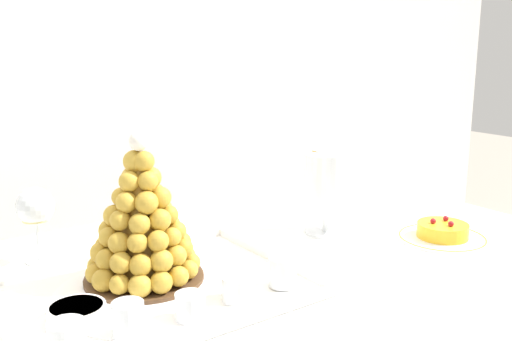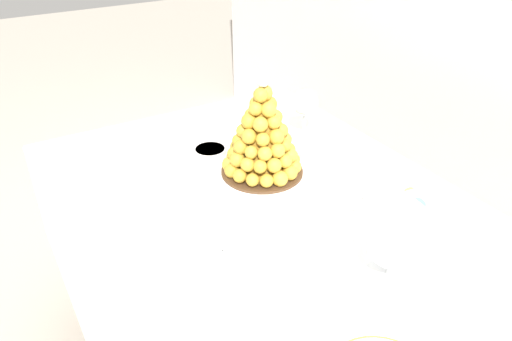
% 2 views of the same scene
% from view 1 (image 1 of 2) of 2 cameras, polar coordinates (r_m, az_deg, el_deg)
% --- Properties ---
extents(backdrop_wall, '(4.80, 0.10, 2.50)m').
position_cam_1_polar(backdrop_wall, '(2.28, -17.94, 12.94)').
color(backdrop_wall, silver).
rests_on(backdrop_wall, ground_plane).
extents(buffet_table, '(1.59, 1.02, 0.73)m').
position_cam_1_polar(buffet_table, '(1.35, 0.41, -12.92)').
color(buffet_table, brown).
rests_on(buffet_table, ground_plane).
extents(serving_tray, '(0.58, 0.43, 0.02)m').
position_cam_1_polar(serving_tray, '(1.20, -9.66, -11.40)').
color(serving_tray, white).
rests_on(serving_tray, buffet_table).
extents(croquembouche, '(0.24, 0.24, 0.30)m').
position_cam_1_polar(croquembouche, '(1.21, -10.83, -5.11)').
color(croquembouche, '#4C331E').
rests_on(croquembouche, serving_tray).
extents(dessert_cup_mid_left, '(0.05, 0.05, 0.06)m').
position_cam_1_polar(dessert_cup_mid_left, '(1.03, -12.08, -13.80)').
color(dessert_cup_mid_left, silver).
rests_on(dessert_cup_mid_left, serving_tray).
extents(dessert_cup_centre, '(0.05, 0.05, 0.05)m').
position_cam_1_polar(dessert_cup_centre, '(1.07, -6.30, -12.83)').
color(dessert_cup_centre, silver).
rests_on(dessert_cup_centre, serving_tray).
extents(dessert_cup_mid_right, '(0.06, 0.06, 0.05)m').
position_cam_1_polar(dessert_cup_mid_right, '(1.14, -1.76, -11.21)').
color(dessert_cup_mid_right, silver).
rests_on(dessert_cup_mid_right, serving_tray).
extents(dessert_cup_right, '(0.05, 0.05, 0.06)m').
position_cam_1_polar(dessert_cup_right, '(1.19, 2.56, -9.69)').
color(dessert_cup_right, silver).
rests_on(dessert_cup_right, serving_tray).
extents(creme_brulee_ramekin, '(0.10, 0.10, 0.02)m').
position_cam_1_polar(creme_brulee_ramekin, '(1.12, -16.73, -12.74)').
color(creme_brulee_ramekin, white).
rests_on(creme_brulee_ramekin, serving_tray).
extents(macaron_goblet, '(0.12, 0.12, 0.22)m').
position_cam_1_polar(macaron_goblet, '(1.50, 6.78, -1.08)').
color(macaron_goblet, white).
rests_on(macaron_goblet, buffet_table).
extents(fruit_tart_plate, '(0.22, 0.22, 0.05)m').
position_cam_1_polar(fruit_tart_plate, '(1.55, 17.34, -5.75)').
color(fruit_tart_plate, white).
rests_on(fruit_tart_plate, buffet_table).
extents(wine_glass, '(0.08, 0.08, 0.17)m').
position_cam_1_polar(wine_glass, '(1.39, -20.29, -3.44)').
color(wine_glass, silver).
rests_on(wine_glass, buffet_table).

